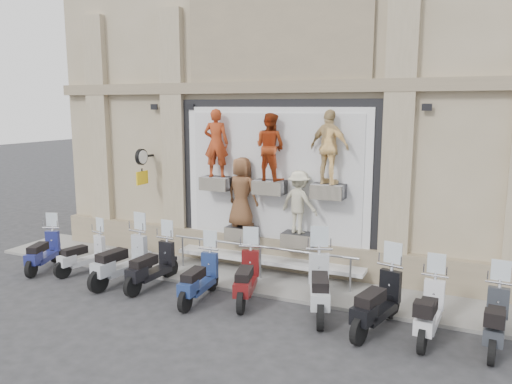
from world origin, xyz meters
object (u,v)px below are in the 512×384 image
scooter_a (43,244)px  scooter_f (246,268)px  scooter_g (320,274)px  scooter_h (378,291)px  scooter_b (83,247)px  scooter_j (497,309)px  scooter_i (430,301)px  clock_sign_bracket (142,162)px  scooter_d (152,256)px  guard_rail (260,263)px  scooter_e (199,269)px  scooter_c (121,251)px

scooter_a → scooter_f: 5.96m
scooter_g → scooter_h: bearing=-32.8°
scooter_a → scooter_b: scooter_a is taller
scooter_a → scooter_j: 11.04m
scooter_b → scooter_g: size_ratio=0.79×
scooter_b → scooter_g: scooter_g is taller
scooter_f → scooter_i: 3.95m
clock_sign_bracket → scooter_d: clock_sign_bracket is taller
scooter_b → guard_rail: bearing=29.5°
scooter_e → scooter_g: (2.69, 0.44, 0.12)m
scooter_e → scooter_h: 3.97m
scooter_j → scooter_b: bearing=-176.8°
scooter_e → scooter_j: same height
scooter_a → scooter_g: (7.66, 0.29, 0.15)m
guard_rail → scooter_g: scooter_g is taller
scooter_b → scooter_h: bearing=11.0°
scooter_b → scooter_h: size_ratio=0.84×
scooter_c → scooter_e: size_ratio=1.12×
scooter_e → scooter_g: size_ratio=0.86×
scooter_c → scooter_g: scooter_g is taller
clock_sign_bracket → scooter_a: 3.44m
scooter_a → scooter_j: scooter_j is taller
scooter_h → scooter_i: scooter_h is taller
scooter_a → scooter_d: 3.48m
scooter_c → scooter_g: bearing=10.0°
scooter_d → scooter_i: (6.42, -0.07, -0.02)m
scooter_d → scooter_c: bearing=-170.8°
scooter_d → scooter_i: scooter_d is taller
scooter_d → scooter_h: scooter_h is taller
scooter_d → scooter_f: 2.48m
scooter_f → guard_rail: bearing=84.7°
scooter_e → scooter_h: (3.96, 0.13, 0.08)m
guard_rail → scooter_i: (4.20, -1.56, 0.29)m
scooter_d → scooter_j: size_ratio=1.03×
scooter_f → scooter_a: bearing=166.5°
scooter_f → scooter_g: bearing=-15.4°
scooter_c → scooter_g: size_ratio=0.97×
scooter_g → scooter_j: bearing=-21.4°
scooter_g → scooter_i: scooter_g is taller
scooter_a → scooter_f: bearing=-16.8°
scooter_e → scooter_j: bearing=-1.4°
scooter_f → scooter_e: bearing=-172.6°
scooter_i → scooter_g: bearing=177.0°
scooter_g → scooter_i: bearing=-24.9°
guard_rail → scooter_e: size_ratio=2.73×
guard_rail → scooter_i: scooter_i is taller
scooter_g → scooter_j: (3.38, -0.15, -0.12)m
scooter_a → scooter_c: scooter_c is taller
scooter_b → scooter_j: scooter_j is taller
scooter_a → scooter_h: 8.93m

